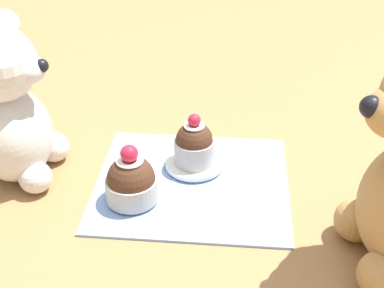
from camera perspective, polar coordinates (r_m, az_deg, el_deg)
ground_plane at (r=0.63m, az=0.00°, el=-4.26°), size 4.00×4.00×0.00m
knitted_placemat at (r=0.63m, az=0.00°, el=-4.05°), size 0.20×0.23×0.01m
teddy_bear_cream at (r=0.64m, az=-18.67°, el=3.63°), size 0.10×0.10×0.19m
cupcake_near_cream_bear at (r=0.59m, az=-6.49°, el=-4.02°), size 0.06×0.06×0.07m
saucer_plate at (r=0.65m, az=0.61°, el=-2.11°), size 0.07×0.07×0.01m
cupcake_near_tan_bear at (r=0.64m, az=0.63°, el=-0.10°), size 0.05×0.05×0.07m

